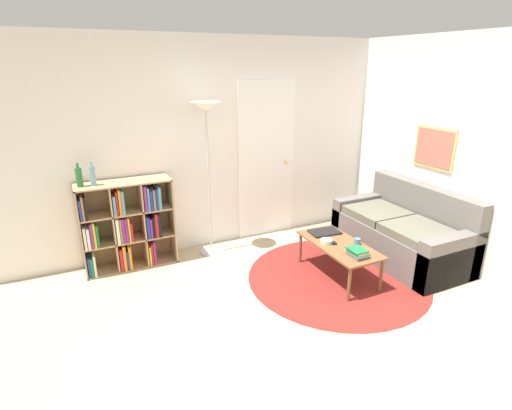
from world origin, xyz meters
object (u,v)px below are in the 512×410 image
object	(u,v)px
coffee_table	(339,247)
bottle_middle	(93,176)
bowl	(326,241)
cup	(357,241)
couch	(404,234)
laptop	(325,232)
bottle_left	(79,177)
bookshelf	(126,226)
floor_lamp	(206,127)

from	to	relation	value
coffee_table	bottle_middle	world-z (taller)	bottle_middle
bowl	cup	bearing A→B (deg)	-31.54
couch	cup	xyz separation A→B (m)	(-0.87, -0.17, 0.14)
laptop	bowl	world-z (taller)	bowl
bowl	bottle_middle	world-z (taller)	bottle_middle
bottle_middle	couch	bearing A→B (deg)	-19.21
coffee_table	cup	xyz separation A→B (m)	(0.16, -0.10, 0.08)
coffee_table	bottle_left	bearing A→B (deg)	153.15
coffee_table	bottle_middle	xyz separation A→B (m)	(-2.35, 1.25, 0.79)
cup	bookshelf	bearing A→B (deg)	148.49
laptop	bowl	xyz separation A→B (m)	(-0.15, -0.25, 0.01)
couch	bowl	world-z (taller)	couch
bottle_left	cup	bearing A→B (deg)	-27.19
floor_lamp	bottle_left	xyz separation A→B (m)	(-1.41, 0.07, -0.44)
couch	coffee_table	size ratio (longest dim) A/B	1.62
laptop	bottle_left	size ratio (longest dim) A/B	1.41
coffee_table	cup	world-z (taller)	cup
laptop	cup	xyz separation A→B (m)	(0.14, -0.42, 0.03)
floor_lamp	couch	xyz separation A→B (m)	(2.11, -1.12, -1.29)
coffee_table	couch	bearing A→B (deg)	3.87
floor_lamp	couch	world-z (taller)	floor_lamp
bottle_left	bottle_middle	xyz separation A→B (m)	(0.13, -0.01, 0.00)
floor_lamp	cup	xyz separation A→B (m)	(1.24, -1.29, -1.15)
bookshelf	bowl	xyz separation A→B (m)	(1.95, -1.19, -0.09)
bowl	bookshelf	bearing A→B (deg)	148.49
bookshelf	couch	distance (m)	3.33
bookshelf	laptop	world-z (taller)	bookshelf
floor_lamp	coffee_table	bearing A→B (deg)	-47.89
floor_lamp	bottle_left	size ratio (longest dim) A/B	7.23
bowl	bottle_middle	distance (m)	2.62
bookshelf	coffee_table	xyz separation A→B (m)	(2.07, -1.27, -0.15)
bookshelf	bowl	world-z (taller)	bookshelf
bookshelf	couch	size ratio (longest dim) A/B	0.63
cup	bottle_middle	distance (m)	2.94
bookshelf	floor_lamp	distance (m)	1.47
couch	coffee_table	world-z (taller)	couch
bookshelf	bowl	size ratio (longest dim) A/B	7.81
bookshelf	bottle_left	size ratio (longest dim) A/B	4.01
bookshelf	couch	world-z (taller)	bookshelf
coffee_table	laptop	size ratio (longest dim) A/B	2.77
coffee_table	bottle_left	size ratio (longest dim) A/B	3.90
bowl	bottle_middle	size ratio (longest dim) A/B	0.51
floor_lamp	bowl	size ratio (longest dim) A/B	14.08
couch	coffee_table	bearing A→B (deg)	-176.13
floor_lamp	couch	bearing A→B (deg)	-28.02
laptop	bottle_middle	world-z (taller)	bottle_middle
bookshelf	laptop	bearing A→B (deg)	-24.34
cup	coffee_table	bearing A→B (deg)	147.92
bookshelf	laptop	xyz separation A→B (m)	(2.10, -0.95, -0.10)
bottle_left	bottle_middle	distance (m)	0.13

